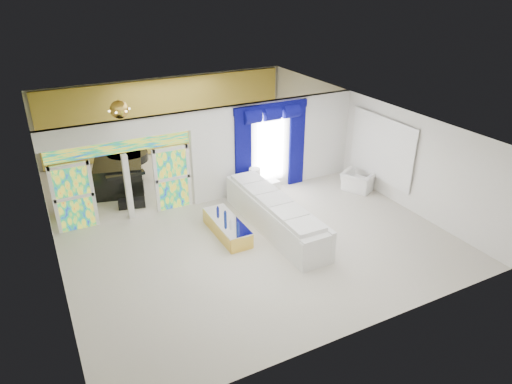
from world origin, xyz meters
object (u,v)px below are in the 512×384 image
white_sofa (274,215)px  grand_piano (119,174)px  coffee_table (227,228)px  armchair (358,181)px  console_table (263,189)px

white_sofa → grand_piano: grand_piano is taller
coffee_table → armchair: (5.09, 0.66, 0.10)m
grand_piano → console_table: bearing=-19.2°
armchair → grand_piano: size_ratio=0.49×
armchair → grand_piano: grand_piano is taller
white_sofa → grand_piano: bearing=124.1°
coffee_table → console_table: 2.81m
coffee_table → grand_piano: grand_piano is taller
grand_piano → white_sofa: bearing=-41.7°
white_sofa → console_table: (0.77, 2.15, -0.23)m
console_table → armchair: armchair is taller
console_table → grand_piano: bearing=147.3°
console_table → grand_piano: 4.87m
white_sofa → coffee_table: size_ratio=2.26×
console_table → grand_piano: grand_piano is taller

